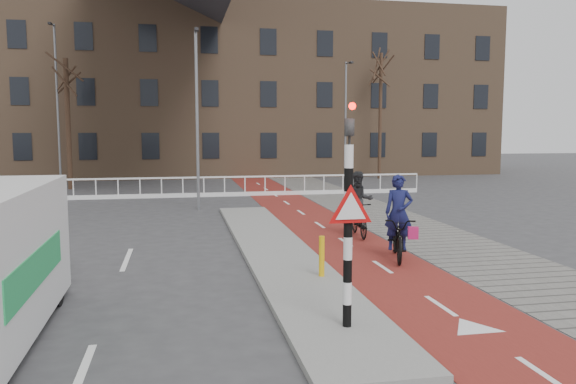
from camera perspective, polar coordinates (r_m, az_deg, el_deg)
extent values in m
plane|color=#38383A|center=(11.24, 5.93, -10.38)|extent=(120.00, 120.00, 0.00)
cube|color=maroon|center=(21.07, 1.90, -2.48)|extent=(2.50, 60.00, 0.01)
cube|color=slate|center=(21.86, 9.08, -2.23)|extent=(3.00, 60.00, 0.01)
cube|color=gray|center=(14.84, -1.21, -5.99)|extent=(1.80, 16.00, 0.12)
cylinder|color=black|center=(8.84, 6.11, -4.56)|extent=(0.14, 0.14, 2.88)
imported|color=black|center=(8.68, 6.25, 7.45)|extent=(0.13, 0.16, 0.80)
cylinder|color=#FF0C05|center=(8.56, 6.55, 8.67)|extent=(0.11, 0.02, 0.11)
cylinder|color=#E0AD0C|center=(12.03, 3.44, -6.52)|extent=(0.12, 0.12, 0.87)
imported|color=black|center=(14.31, 11.12, -4.58)|extent=(1.30, 2.17, 1.08)
imported|color=#131643|center=(14.20, 11.18, -2.04)|extent=(0.79, 0.63, 1.88)
cube|color=#B81A5A|center=(13.86, 12.59, -4.07)|extent=(0.28, 0.22, 0.29)
imported|color=black|center=(17.11, 7.22, -2.68)|extent=(0.67, 1.88, 1.11)
imported|color=#232325|center=(17.03, 7.25, -0.83)|extent=(0.90, 0.73, 1.74)
cube|color=#229E53|center=(9.28, -24.11, -7.10)|extent=(0.07, 3.50, 0.55)
cylinder|color=black|center=(11.28, -22.77, -8.77)|extent=(0.28, 0.77, 0.77)
cube|color=silver|center=(27.45, -14.83, 1.35)|extent=(28.00, 0.08, 0.08)
cube|color=silver|center=(27.53, -14.78, -0.42)|extent=(28.00, 0.10, 0.20)
cube|color=#7F6047|center=(42.38, -10.96, 9.95)|extent=(46.00, 10.00, 12.00)
cylinder|color=#322016|center=(32.85, -21.44, 6.41)|extent=(0.27, 0.27, 7.06)
cylinder|color=#322016|center=(37.93, 9.36, 7.59)|extent=(0.22, 0.22, 8.25)
cylinder|color=slate|center=(22.88, -9.21, 7.09)|extent=(0.12, 0.12, 7.13)
cylinder|color=slate|center=(33.47, -22.36, 7.94)|extent=(0.12, 0.12, 8.90)
cylinder|color=slate|center=(33.58, 5.85, 6.91)|extent=(0.12, 0.12, 7.19)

